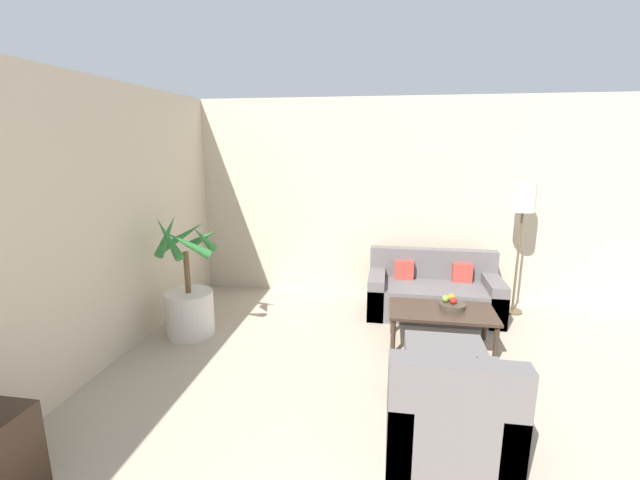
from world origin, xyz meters
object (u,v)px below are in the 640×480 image
at_px(floor_lamp, 523,206).
at_px(apple_green, 445,299).
at_px(armchair, 448,415).
at_px(potted_palm, 189,299).
at_px(sofa_loveseat, 433,293).
at_px(fruit_bowl, 452,306).
at_px(orange_fruit, 452,297).
at_px(ottoman, 444,366).
at_px(coffee_table, 442,314).
at_px(apple_red, 453,301).

height_order(floor_lamp, apple_green, floor_lamp).
bearing_deg(armchair, potted_palm, 151.17).
xyz_separation_m(sofa_loveseat, fruit_bowl, (0.11, -0.87, 0.18)).
distance_m(orange_fruit, ottoman, 0.99).
bearing_deg(orange_fruit, sofa_loveseat, 98.10).
relative_size(sofa_loveseat, coffee_table, 1.49).
bearing_deg(sofa_loveseat, coffee_table, -89.98).
relative_size(fruit_bowl, orange_fruit, 3.41).
bearing_deg(apple_red, fruit_bowl, 104.24).
distance_m(sofa_loveseat, apple_green, 0.87).
distance_m(potted_palm, orange_fruit, 2.86).
bearing_deg(coffee_table, ottoman, -94.23).
bearing_deg(apple_red, coffee_table, -154.01).
height_order(potted_palm, floor_lamp, floor_lamp).
relative_size(sofa_loveseat, orange_fruit, 20.71).
relative_size(apple_green, orange_fruit, 0.97).
height_order(sofa_loveseat, ottoman, sofa_loveseat).
bearing_deg(floor_lamp, potted_palm, -161.17).
relative_size(fruit_bowl, apple_red, 3.63).
bearing_deg(ottoman, apple_green, 83.57).
bearing_deg(coffee_table, armchair, -94.40).
relative_size(potted_palm, apple_red, 18.82).
xyz_separation_m(floor_lamp, armchair, (-1.14, -2.72, -1.10)).
xyz_separation_m(fruit_bowl, orange_fruit, (-0.00, 0.08, 0.07)).
relative_size(floor_lamp, ottoman, 2.44).
relative_size(floor_lamp, apple_green, 21.84).
relative_size(apple_red, ottoman, 0.11).
height_order(potted_palm, orange_fruit, potted_palm).
relative_size(potted_palm, coffee_table, 1.27).
distance_m(potted_palm, fruit_bowl, 2.85).
relative_size(coffee_table, orange_fruit, 13.93).
bearing_deg(sofa_loveseat, ottoman, -91.91).
xyz_separation_m(apple_green, armchair, (-0.16, -1.68, -0.24)).
distance_m(floor_lamp, fruit_bowl, 1.67).
relative_size(armchair, ottoman, 1.25).
distance_m(potted_palm, ottoman, 2.76).
height_order(apple_green, ottoman, apple_green).
height_order(potted_palm, armchair, potted_palm).
distance_m(apple_green, orange_fruit, 0.08).
xyz_separation_m(potted_palm, ottoman, (2.67, -0.63, -0.21)).
xyz_separation_m(fruit_bowl, armchair, (-0.23, -1.65, -0.18)).
distance_m(apple_green, ottoman, 0.94).
height_order(apple_red, apple_green, apple_green).
xyz_separation_m(sofa_loveseat, apple_green, (0.04, -0.83, 0.24)).
height_order(armchair, ottoman, armchair).
xyz_separation_m(coffee_table, apple_green, (0.04, 0.10, 0.14)).
height_order(coffee_table, armchair, armchair).
height_order(fruit_bowl, ottoman, fruit_bowl).
xyz_separation_m(floor_lamp, coffee_table, (-1.02, -1.13, -1.00)).
relative_size(fruit_bowl, armchair, 0.32).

